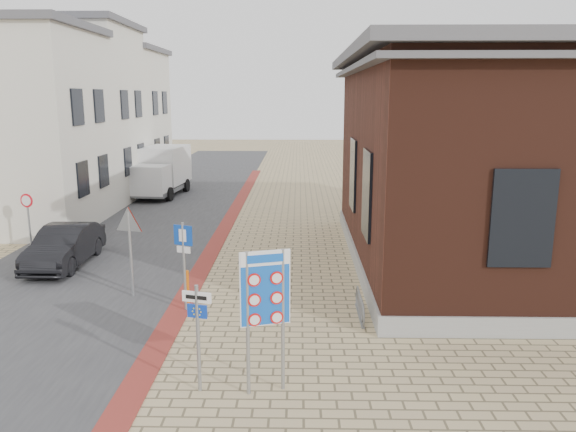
% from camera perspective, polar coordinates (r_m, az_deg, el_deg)
% --- Properties ---
extents(ground, '(120.00, 120.00, 0.00)m').
position_cam_1_polar(ground, '(12.41, -4.21, -13.87)').
color(ground, tan).
rests_on(ground, ground).
extents(road_strip, '(7.00, 60.00, 0.02)m').
position_cam_1_polar(road_strip, '(27.46, -12.83, 0.44)').
color(road_strip, '#38383A').
rests_on(road_strip, ground).
extents(curb_strip, '(0.60, 40.00, 0.02)m').
position_cam_1_polar(curb_strip, '(22.00, -7.03, -2.21)').
color(curb_strip, maroon).
rests_on(curb_strip, ground).
extents(brick_building, '(13.00, 13.00, 6.80)m').
position_cam_1_polar(brick_building, '(19.84, 24.66, 5.40)').
color(brick_building, gray).
rests_on(brick_building, ground).
extents(townhouse_near, '(7.40, 6.40, 8.30)m').
position_cam_1_polar(townhouse_near, '(26.10, -26.78, 8.07)').
color(townhouse_near, silver).
rests_on(townhouse_near, ground).
extents(townhouse_mid, '(7.40, 6.40, 9.10)m').
position_cam_1_polar(townhouse_mid, '(31.52, -21.79, 9.71)').
color(townhouse_mid, silver).
rests_on(townhouse_mid, ground).
extents(townhouse_far, '(7.40, 6.40, 8.30)m').
position_cam_1_polar(townhouse_far, '(37.14, -18.16, 9.59)').
color(townhouse_far, silver).
rests_on(townhouse_far, ground).
extents(bike_rack, '(0.08, 1.80, 0.60)m').
position_cam_1_polar(bike_rack, '(14.35, 7.33, -9.09)').
color(bike_rack, slate).
rests_on(bike_rack, ground).
extents(sedan, '(1.41, 3.98, 1.31)m').
position_cam_1_polar(sedan, '(19.61, -21.76, -2.85)').
color(sedan, black).
rests_on(sedan, ground).
extents(box_truck, '(2.55, 5.25, 2.65)m').
position_cam_1_polar(box_truck, '(31.77, -12.76, 4.49)').
color(box_truck, slate).
rests_on(box_truck, ground).
extents(border_sign, '(0.91, 0.31, 2.74)m').
position_cam_1_polar(border_sign, '(10.22, -2.34, -7.70)').
color(border_sign, gray).
rests_on(border_sign, ground).
extents(essen_sign, '(0.55, 0.18, 2.08)m').
position_cam_1_polar(essen_sign, '(10.59, -9.16, -10.70)').
color(essen_sign, gray).
rests_on(essen_sign, ground).
extents(parking_sign, '(0.49, 0.22, 2.33)m').
position_cam_1_polar(parking_sign, '(14.42, -10.55, -3.59)').
color(parking_sign, gray).
rests_on(parking_sign, ground).
extents(yield_sign, '(0.86, 0.28, 2.47)m').
position_cam_1_polar(yield_sign, '(15.70, -15.82, -1.40)').
color(yield_sign, gray).
rests_on(yield_sign, ground).
extents(speed_sign, '(0.49, 0.15, 2.09)m').
position_cam_1_polar(speed_sign, '(21.72, -24.88, 0.22)').
color(speed_sign, gray).
rests_on(speed_sign, ground).
extents(bollard, '(0.11, 0.11, 0.98)m').
position_cam_1_polar(bollard, '(15.03, -10.16, -7.26)').
color(bollard, '#D75B0B').
rests_on(bollard, ground).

